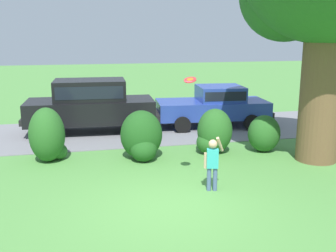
% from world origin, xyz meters
% --- Properties ---
extents(ground_plane, '(80.00, 80.00, 0.00)m').
position_xyz_m(ground_plane, '(0.00, 0.00, 0.00)').
color(ground_plane, '#518E42').
extents(driveway_strip, '(28.00, 4.40, 0.02)m').
position_xyz_m(driveway_strip, '(0.00, 6.68, 0.01)').
color(driveway_strip, slate).
rests_on(driveway_strip, ground).
extents(shrub_near_tree, '(1.03, 1.13, 1.54)m').
position_xyz_m(shrub_near_tree, '(-2.62, 3.76, 0.73)').
color(shrub_near_tree, '#286023').
rests_on(shrub_near_tree, ground).
extents(shrub_centre_left, '(1.20, 1.19, 1.40)m').
position_xyz_m(shrub_centre_left, '(-0.02, 3.38, 0.64)').
color(shrub_centre_left, '#1E511C').
rests_on(shrub_centre_left, ground).
extents(shrub_centre, '(1.10, 1.04, 1.34)m').
position_xyz_m(shrub_centre, '(2.18, 3.51, 0.60)').
color(shrub_centre, '#286023').
rests_on(shrub_centre, ground).
extents(shrub_centre_right, '(0.99, 0.91, 1.12)m').
position_xyz_m(shrub_centre_right, '(3.72, 3.31, 0.56)').
color(shrub_centre_right, '#286023').
rests_on(shrub_centre_right, ground).
extents(parked_sedan, '(4.53, 2.37, 1.56)m').
position_xyz_m(parked_sedan, '(3.37, 6.91, 0.85)').
color(parked_sedan, '#28429E').
rests_on(parked_sedan, ground).
extents(parked_suv, '(4.78, 2.26, 1.92)m').
position_xyz_m(parked_suv, '(-1.32, 6.92, 1.08)').
color(parked_suv, black).
rests_on(parked_suv, ground).
extents(child_thrower, '(0.47, 0.22, 1.29)m').
position_xyz_m(child_thrower, '(1.17, 0.67, 0.72)').
color(child_thrower, '#4C608C').
rests_on(child_thrower, ground).
extents(frisbee, '(0.29, 0.28, 0.16)m').
position_xyz_m(frisbee, '(0.74, 1.08, 2.52)').
color(frisbee, red).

